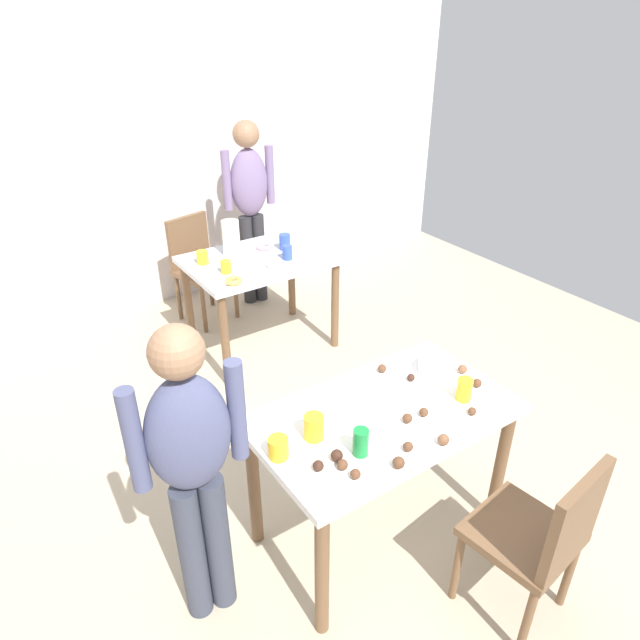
# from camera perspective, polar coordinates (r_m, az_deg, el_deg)

# --- Properties ---
(ground_plane) EXTENTS (6.40, 6.40, 0.00)m
(ground_plane) POSITION_cam_1_polar(r_m,az_deg,el_deg) (3.11, 6.57, -20.45)
(ground_plane) COLOR tan
(wall_back) EXTENTS (6.40, 0.10, 2.60)m
(wall_back) POSITION_cam_1_polar(r_m,az_deg,el_deg) (4.98, -17.82, 15.58)
(wall_back) COLOR silver
(wall_back) RESTS_ON ground_plane
(dining_table_near) EXTENTS (1.19, 0.69, 0.75)m
(dining_table_near) POSITION_cam_1_polar(r_m,az_deg,el_deg) (2.67, 6.37, -11.03)
(dining_table_near) COLOR white
(dining_table_near) RESTS_ON ground_plane
(dining_table_far) EXTENTS (1.04, 0.75, 0.75)m
(dining_table_far) POSITION_cam_1_polar(r_m,az_deg,el_deg) (4.21, -6.09, 4.89)
(dining_table_far) COLOR silver
(dining_table_far) RESTS_ON ground_plane
(chair_near_table) EXTENTS (0.45, 0.45, 0.87)m
(chair_near_table) POSITION_cam_1_polar(r_m,az_deg,el_deg) (2.59, 21.49, -19.49)
(chair_near_table) COLOR brown
(chair_near_table) RESTS_ON ground_plane
(chair_far_table) EXTENTS (0.48, 0.48, 0.87)m
(chair_far_table) POSITION_cam_1_polar(r_m,az_deg,el_deg) (4.81, -12.21, 5.71)
(chair_far_table) COLOR brown
(chair_far_table) RESTS_ON ground_plane
(person_girl_near) EXTENTS (0.46, 0.24, 1.44)m
(person_girl_near) POSITION_cam_1_polar(r_m,az_deg,el_deg) (2.25, -12.77, -13.63)
(person_girl_near) COLOR #383D4C
(person_girl_near) RESTS_ON ground_plane
(person_adult_far) EXTENTS (0.45, 0.23, 1.58)m
(person_adult_far) POSITION_cam_1_polar(r_m,az_deg,el_deg) (4.85, -7.09, 12.12)
(person_adult_far) COLOR #28282D
(person_adult_far) RESTS_ON ground_plane
(mixing_bowl) EXTENTS (0.18, 0.18, 0.07)m
(mixing_bowl) POSITION_cam_1_polar(r_m,az_deg,el_deg) (2.89, 11.69, -4.57)
(mixing_bowl) COLOR white
(mixing_bowl) RESTS_ON dining_table_near
(soda_can) EXTENTS (0.07, 0.07, 0.12)m
(soda_can) POSITION_cam_1_polar(r_m,az_deg,el_deg) (2.34, 4.13, -12.20)
(soda_can) COLOR #198438
(soda_can) RESTS_ON dining_table_near
(fork_near) EXTENTS (0.17, 0.02, 0.01)m
(fork_near) POSITION_cam_1_polar(r_m,az_deg,el_deg) (2.58, -2.58, -9.28)
(fork_near) COLOR silver
(fork_near) RESTS_ON dining_table_near
(cup_near_0) EXTENTS (0.08, 0.08, 0.09)m
(cup_near_0) POSITION_cam_1_polar(r_m,az_deg,el_deg) (2.34, -4.23, -12.75)
(cup_near_0) COLOR yellow
(cup_near_0) RESTS_ON dining_table_near
(cup_near_1) EXTENTS (0.09, 0.09, 0.11)m
(cup_near_1) POSITION_cam_1_polar(r_m,az_deg,el_deg) (2.42, -0.62, -10.76)
(cup_near_1) COLOR yellow
(cup_near_1) RESTS_ON dining_table_near
(cup_near_2) EXTENTS (0.07, 0.07, 0.11)m
(cup_near_2) POSITION_cam_1_polar(r_m,az_deg,el_deg) (2.71, 14.37, -6.82)
(cup_near_2) COLOR yellow
(cup_near_2) RESTS_ON dining_table_near
(cake_ball_0) EXTENTS (0.04, 0.04, 0.04)m
(cake_ball_0) POSITION_cam_1_polar(r_m,az_deg,el_deg) (2.65, 15.11, -8.88)
(cake_ball_0) COLOR brown
(cake_ball_0) RESTS_ON dining_table_near
(cake_ball_1) EXTENTS (0.04, 0.04, 0.04)m
(cake_ball_1) POSITION_cam_1_polar(r_m,az_deg,el_deg) (2.41, 8.88, -12.52)
(cake_ball_1) COLOR brown
(cake_ball_1) RESTS_ON dining_table_near
(cake_ball_2) EXTENTS (0.04, 0.04, 0.04)m
(cake_ball_2) POSITION_cam_1_polar(r_m,az_deg,el_deg) (2.81, 9.17, -5.75)
(cake_ball_2) COLOR #3D2319
(cake_ball_2) RESTS_ON dining_table_near
(cake_ball_3) EXTENTS (0.05, 0.05, 0.05)m
(cake_ball_3) POSITION_cam_1_polar(r_m,az_deg,el_deg) (2.30, -0.18, -14.51)
(cake_ball_3) COLOR #3D2319
(cake_ball_3) RESTS_ON dining_table_near
(cake_ball_4) EXTENTS (0.05, 0.05, 0.05)m
(cake_ball_4) POSITION_cam_1_polar(r_m,az_deg,el_deg) (2.34, 1.72, -13.51)
(cake_ball_4) COLOR #3D2319
(cake_ball_4) RESTS_ON dining_table_near
(cake_ball_5) EXTENTS (0.04, 0.04, 0.04)m
(cake_ball_5) POSITION_cam_1_polar(r_m,az_deg,el_deg) (2.59, 10.44, -9.14)
(cake_ball_5) COLOR brown
(cake_ball_5) RESTS_ON dining_table_near
(cake_ball_6) EXTENTS (0.04, 0.04, 0.04)m
(cake_ball_6) POSITION_cam_1_polar(r_m,az_deg,el_deg) (2.55, 8.83, -9.77)
(cake_ball_6) COLOR brown
(cake_ball_6) RESTS_ON dining_table_near
(cake_ball_7) EXTENTS (0.04, 0.04, 0.04)m
(cake_ball_7) POSITION_cam_1_polar(r_m,az_deg,el_deg) (2.27, 3.60, -15.26)
(cake_ball_7) COLOR brown
(cake_ball_7) RESTS_ON dining_table_near
(cake_ball_8) EXTENTS (0.05, 0.05, 0.05)m
(cake_ball_8) POSITION_cam_1_polar(r_m,az_deg,el_deg) (2.46, 12.37, -11.72)
(cake_ball_8) COLOR brown
(cake_ball_8) RESTS_ON dining_table_near
(cake_ball_9) EXTENTS (0.04, 0.04, 0.04)m
(cake_ball_9) POSITION_cam_1_polar(r_m,az_deg,el_deg) (2.83, 15.59, -6.15)
(cake_ball_9) COLOR brown
(cake_ball_9) RESTS_ON dining_table_near
(cake_ball_10) EXTENTS (0.05, 0.05, 0.05)m
(cake_ball_10) POSITION_cam_1_polar(r_m,az_deg,el_deg) (2.33, 7.95, -14.07)
(cake_ball_10) COLOR brown
(cake_ball_10) RESTS_ON dining_table_near
(cake_ball_11) EXTENTS (0.04, 0.04, 0.04)m
(cake_ball_11) POSITION_cam_1_polar(r_m,az_deg,el_deg) (2.30, 2.28, -14.39)
(cake_ball_11) COLOR brown
(cake_ball_11) RESTS_ON dining_table_near
(cake_ball_12) EXTENTS (0.05, 0.05, 0.05)m
(cake_ball_12) POSITION_cam_1_polar(r_m,az_deg,el_deg) (2.91, 14.20, -4.82)
(cake_ball_12) COLOR brown
(cake_ball_12) RESTS_ON dining_table_near
(cake_ball_13) EXTENTS (0.04, 0.04, 0.04)m
(cake_ball_13) POSITION_cam_1_polar(r_m,az_deg,el_deg) (2.85, 6.29, -4.88)
(cake_ball_13) COLOR brown
(cake_ball_13) RESTS_ON dining_table_near
(pitcher_far) EXTENTS (0.13, 0.13, 0.26)m
(pitcher_far) POSITION_cam_1_polar(r_m,az_deg,el_deg) (4.20, -8.98, 8.18)
(pitcher_far) COLOR white
(pitcher_far) RESTS_ON dining_table_far
(cup_far_0) EXTENTS (0.07, 0.07, 0.10)m
(cup_far_0) POSITION_cam_1_polar(r_m,az_deg,el_deg) (4.10, -3.33, 6.82)
(cup_far_0) COLOR #3351B2
(cup_far_0) RESTS_ON dining_table_far
(cup_far_1) EXTENTS (0.08, 0.08, 0.12)m
(cup_far_1) POSITION_cam_1_polar(r_m,az_deg,el_deg) (4.28, -3.58, 7.88)
(cup_far_1) COLOR #3351B2
(cup_far_1) RESTS_ON dining_table_far
(cup_far_2) EXTENTS (0.08, 0.08, 0.09)m
(cup_far_2) POSITION_cam_1_polar(r_m,az_deg,el_deg) (4.11, -11.73, 6.22)
(cup_far_2) COLOR yellow
(cup_far_2) RESTS_ON dining_table_far
(cup_far_3) EXTENTS (0.07, 0.07, 0.09)m
(cup_far_3) POSITION_cam_1_polar(r_m,az_deg,el_deg) (3.93, -9.47, 5.33)
(cup_far_3) COLOR yellow
(cup_far_3) RESTS_ON dining_table_far
(donut_far_0) EXTENTS (0.12, 0.12, 0.04)m
(donut_far_0) POSITION_cam_1_polar(r_m,az_deg,el_deg) (3.78, -8.75, 3.93)
(donut_far_0) COLOR gold
(donut_far_0) RESTS_ON dining_table_far
(donut_far_1) EXTENTS (0.10, 0.10, 0.03)m
(donut_far_1) POSITION_cam_1_polar(r_m,az_deg,el_deg) (3.75, -10.22, 3.55)
(donut_far_1) COLOR white
(donut_far_1) RESTS_ON dining_table_far
(donut_far_2) EXTENTS (0.12, 0.12, 0.04)m
(donut_far_2) POSITION_cam_1_polar(r_m,az_deg,el_deg) (4.31, -5.64, 7.38)
(donut_far_2) COLOR pink
(donut_far_2) RESTS_ON dining_table_far
(donut_far_3) EXTENTS (0.13, 0.13, 0.04)m
(donut_far_3) POSITION_cam_1_polar(r_m,az_deg,el_deg) (4.01, -4.56, 5.71)
(donut_far_3) COLOR white
(donut_far_3) RESTS_ON dining_table_far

